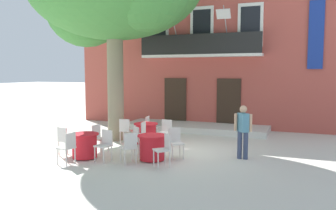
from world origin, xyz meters
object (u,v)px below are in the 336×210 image
cafe_chair_middle_0 (65,139)px  cafe_chair_front_0 (166,131)px  cafe_chair_front_2 (125,129)px  cafe_table_near_tree (152,147)px  cafe_chair_near_tree_0 (139,139)px  cafe_chair_near_tree_1 (129,146)px  cafe_table_front (146,133)px  cafe_table_middle (85,146)px  cafe_chair_near_tree_3 (176,141)px  pedestrian_near_entrance (243,129)px  cafe_chair_front_1 (150,126)px  cafe_chair_middle_3 (99,137)px  cafe_chair_middle_2 (105,143)px  cafe_chair_near_tree_2 (164,148)px  cafe_chair_middle_1 (68,146)px  cafe_chair_front_3 (141,133)px

cafe_chair_middle_0 → cafe_chair_front_0: 3.49m
cafe_chair_front_0 → cafe_chair_front_2: (-1.48, -0.25, 0.00)m
cafe_chair_front_2 → cafe_table_near_tree: bearing=-44.4°
cafe_chair_near_tree_0 → cafe_chair_near_tree_1: bearing=-79.5°
cafe_chair_near_tree_0 → cafe_chair_near_tree_1: same height
cafe_table_front → cafe_chair_middle_0: bearing=-122.1°
cafe_chair_near_tree_0 → cafe_table_middle: 1.68m
cafe_chair_near_tree_3 → pedestrian_near_entrance: (1.91, 0.63, 0.38)m
cafe_table_middle → cafe_chair_middle_0: (-0.75, 0.04, 0.14)m
cafe_chair_front_1 → pedestrian_near_entrance: 4.14m
cafe_chair_middle_3 → cafe_chair_front_2: bearing=86.9°
cafe_table_middle → cafe_chair_middle_3: 0.77m
cafe_chair_near_tree_0 → cafe_chair_front_2: size_ratio=1.00×
cafe_table_middle → cafe_table_front: (0.84, 2.58, 0.00)m
cafe_chair_near_tree_0 → cafe_chair_middle_2: bearing=-122.1°
cafe_table_near_tree → cafe_chair_middle_2: size_ratio=0.95×
cafe_chair_near_tree_0 → cafe_chair_middle_3: size_ratio=1.00×
cafe_chair_near_tree_3 → cafe_chair_front_0: size_ratio=1.00×
cafe_chair_near_tree_0 → cafe_chair_near_tree_2: bearing=-36.9°
cafe_chair_middle_1 → cafe_chair_front_2: 3.14m
cafe_table_middle → cafe_chair_front_0: cafe_chair_front_0 is taller
cafe_chair_middle_0 → cafe_table_front: size_ratio=1.05×
cafe_table_middle → cafe_chair_front_1: cafe_chair_front_1 is taller
cafe_chair_middle_3 → cafe_table_front: (0.81, 1.82, -0.14)m
cafe_chair_front_2 → cafe_chair_middle_0: bearing=-110.2°
pedestrian_near_entrance → cafe_chair_middle_1: bearing=-151.6°
cafe_chair_near_tree_2 → cafe_chair_front_0: (-1.00, 2.59, 0.00)m
cafe_chair_middle_2 → cafe_chair_front_1: size_ratio=1.00×
cafe_chair_middle_2 → cafe_chair_middle_1: bearing=-138.3°
cafe_chair_near_tree_1 → cafe_chair_front_0: same height
cafe_chair_near_tree_3 → cafe_chair_middle_3: same height
cafe_table_near_tree → cafe_chair_middle_3: 2.00m
cafe_chair_near_tree_1 → cafe_chair_front_3: 2.02m
cafe_chair_front_0 → pedestrian_near_entrance: bearing=-18.3°
cafe_table_middle → cafe_chair_middle_3: size_ratio=0.95×
cafe_table_middle → cafe_chair_near_tree_2: bearing=0.9°
cafe_chair_front_1 → cafe_chair_front_3: bearing=-78.0°
cafe_chair_middle_1 → cafe_chair_middle_2: (0.78, 0.69, 0.00)m
cafe_table_middle → cafe_chair_front_0: (1.59, 2.63, 0.14)m
cafe_chair_middle_0 → cafe_chair_front_1: (1.42, 3.27, 0.00)m
cafe_table_near_tree → cafe_chair_middle_3: (-1.98, 0.23, 0.14)m
cafe_table_near_tree → cafe_chair_front_2: 2.66m
cafe_chair_front_2 → cafe_chair_front_3: size_ratio=1.00×
cafe_table_near_tree → cafe_chair_middle_1: cafe_chair_middle_1 is taller
cafe_chair_near_tree_0 → cafe_table_near_tree: bearing=-33.9°
cafe_chair_middle_0 → cafe_chair_middle_3: (0.77, 0.71, 0.00)m
cafe_chair_near_tree_3 → cafe_chair_front_3: bearing=153.2°
cafe_chair_front_0 → cafe_chair_front_3: bearing=-127.4°
cafe_table_near_tree → cafe_table_front: (-1.17, 2.05, 0.00)m
cafe_chair_near_tree_1 → pedestrian_near_entrance: bearing=31.5°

